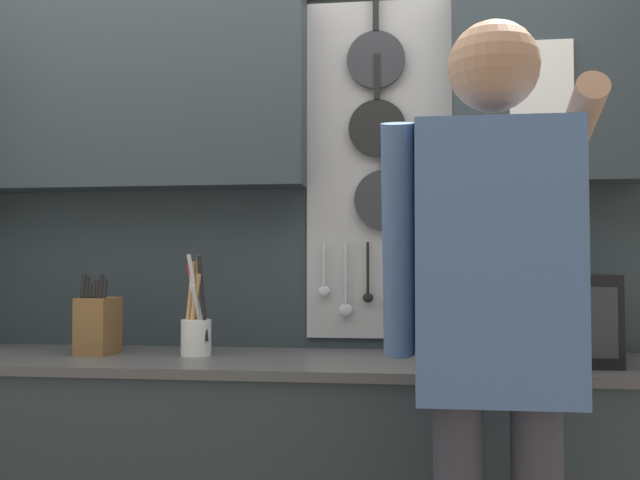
{
  "coord_description": "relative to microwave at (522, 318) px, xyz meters",
  "views": [
    {
      "loc": [
        0.41,
        -2.33,
        1.19
      ],
      "look_at": [
        0.09,
        0.19,
        1.29
      ],
      "focal_mm": 40.0,
      "sensor_mm": 36.0,
      "label": 1
    }
  ],
  "objects": [
    {
      "name": "back_wall_unit",
      "position": [
        -0.79,
        0.25,
        0.48
      ],
      "size": [
        3.02,
        0.22,
        2.46
      ],
      "color": "#2D383D",
      "rests_on": "ground_plane"
    },
    {
      "name": "microwave",
      "position": [
        0.0,
        0.0,
        0.0
      ],
      "size": [
        0.53,
        0.37,
        0.28
      ],
      "color": "black",
      "rests_on": "base_cabinet_counter"
    },
    {
      "name": "knife_block",
      "position": [
        -1.43,
        0.0,
        -0.04
      ],
      "size": [
        0.11,
        0.15,
        0.28
      ],
      "color": "brown",
      "rests_on": "base_cabinet_counter"
    },
    {
      "name": "utensil_crock",
      "position": [
        -1.08,
        0.0,
        -0.05
      ],
      "size": [
        0.1,
        0.1,
        0.34
      ],
      "color": "white",
      "rests_on": "base_cabinet_counter"
    },
    {
      "name": "person",
      "position": [
        -0.15,
        -0.6,
        0.04
      ],
      "size": [
        0.54,
        0.67,
        1.79
      ],
      "color": "#383842",
      "rests_on": "ground_plane"
    }
  ]
}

